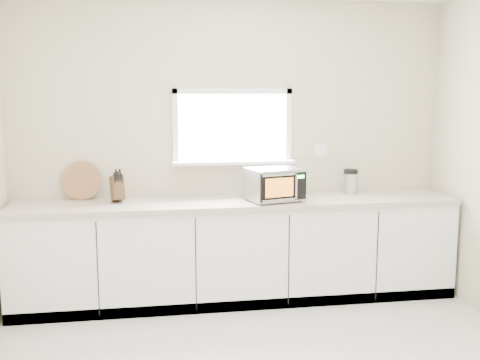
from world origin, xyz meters
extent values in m
cube|color=#C1B699|center=(0.00, 2.00, 1.35)|extent=(4.00, 0.02, 2.70)
cube|color=white|center=(0.00, 1.99, 1.55)|extent=(1.00, 0.02, 0.60)
cube|color=white|center=(0.00, 1.92, 1.23)|extent=(1.12, 0.16, 0.03)
cube|color=white|center=(0.00, 1.97, 1.88)|extent=(1.10, 0.04, 0.05)
cube|color=white|center=(0.00, 1.97, 1.23)|extent=(1.10, 0.04, 0.05)
cube|color=white|center=(-0.53, 1.97, 1.55)|extent=(0.05, 0.04, 0.70)
cube|color=white|center=(0.53, 1.97, 1.55)|extent=(0.05, 0.04, 0.70)
cube|color=white|center=(0.85, 1.99, 1.32)|extent=(0.12, 0.01, 0.12)
cube|color=white|center=(0.00, 1.70, 0.44)|extent=(3.92, 0.60, 0.88)
cube|color=beige|center=(0.00, 1.69, 0.90)|extent=(3.92, 0.64, 0.04)
cylinder|color=black|center=(0.17, 1.44, 0.93)|extent=(0.02, 0.02, 0.01)
cylinder|color=black|center=(0.10, 1.70, 0.93)|extent=(0.02, 0.02, 0.01)
cylinder|color=black|center=(0.53, 1.53, 0.93)|extent=(0.02, 0.02, 0.01)
cylinder|color=black|center=(0.46, 1.80, 0.93)|extent=(0.02, 0.02, 0.01)
cube|color=#ACAEB4|center=(0.31, 1.62, 1.07)|extent=(0.52, 0.45, 0.27)
cube|color=black|center=(0.36, 1.45, 1.07)|extent=(0.42, 0.12, 0.24)
cube|color=orange|center=(0.32, 1.43, 1.07)|extent=(0.26, 0.07, 0.16)
cylinder|color=silver|center=(0.47, 1.45, 1.07)|extent=(0.02, 0.02, 0.21)
cube|color=black|center=(0.51, 1.48, 1.07)|extent=(0.11, 0.03, 0.23)
cube|color=#19FF33|center=(0.51, 1.47, 1.15)|extent=(0.07, 0.02, 0.03)
cube|color=silver|center=(0.31, 1.62, 1.21)|extent=(0.52, 0.45, 0.01)
cube|color=#49331A|center=(-1.05, 1.78, 1.04)|extent=(0.15, 0.22, 0.24)
cube|color=black|center=(-1.06, 1.73, 1.14)|extent=(0.02, 0.04, 0.09)
cube|color=black|center=(-1.03, 1.74, 1.15)|extent=(0.02, 0.04, 0.09)
cube|color=black|center=(-1.00, 1.74, 1.13)|extent=(0.02, 0.04, 0.09)
cube|color=black|center=(-1.05, 1.73, 1.17)|extent=(0.02, 0.04, 0.09)
cube|color=black|center=(-1.01, 1.74, 1.17)|extent=(0.02, 0.04, 0.09)
cylinder|color=#9A633B|center=(-1.36, 1.94, 1.09)|extent=(0.34, 0.08, 0.34)
cylinder|color=#ACAEB4|center=(1.10, 1.84, 1.02)|extent=(0.15, 0.15, 0.19)
cylinder|color=black|center=(1.10, 1.84, 1.13)|extent=(0.15, 0.15, 0.04)
camera|label=1|loc=(-0.76, -3.13, 1.86)|focal=42.00mm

